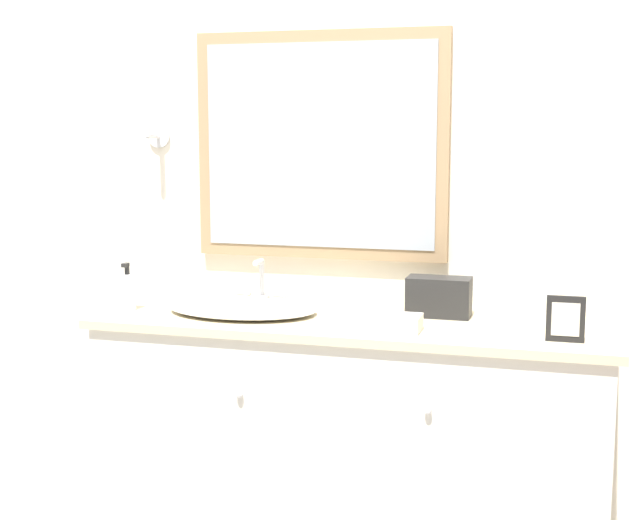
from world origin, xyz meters
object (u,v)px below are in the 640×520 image
object	(u,v)px
picture_frame	(566,319)
soap_bottle	(128,291)
appliance_box	(439,297)
sink_basin	(243,308)

from	to	relation	value
picture_frame	soap_bottle	bearing A→B (deg)	177.47
soap_bottle	appliance_box	distance (m)	1.13
sink_basin	soap_bottle	bearing A→B (deg)	-170.12
appliance_box	soap_bottle	bearing A→B (deg)	-169.55
picture_frame	appliance_box	bearing A→B (deg)	147.93
sink_basin	soap_bottle	xyz separation A→B (m)	(-0.42, -0.07, 0.05)
soap_bottle	picture_frame	world-z (taller)	soap_bottle
appliance_box	picture_frame	bearing A→B (deg)	-32.07
sink_basin	appliance_box	bearing A→B (deg)	10.79
soap_bottle	picture_frame	bearing A→B (deg)	-2.53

